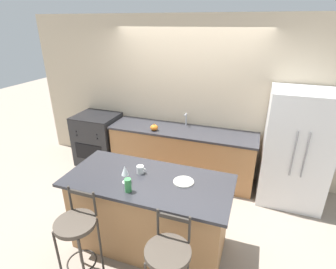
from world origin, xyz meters
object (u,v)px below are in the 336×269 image
object	(u,v)px
wine_glass	(125,171)
pumpkin_decoration	(154,128)
refrigerator	(296,148)
coffee_mug	(141,170)
bar_stool_far	(168,262)
tumbler_cup	(128,185)
oven_range	(99,139)
bar_stool_near	(77,233)
dinner_plate	(184,182)

from	to	relation	value
wine_glass	pumpkin_decoration	xyz separation A→B (m)	(-0.32, 1.60, -0.14)
refrigerator	coffee_mug	size ratio (longest dim) A/B	15.01
bar_stool_far	tumbler_cup	size ratio (longest dim) A/B	7.09
wine_glass	oven_range	bearing A→B (deg)	131.45
bar_stool_far	bar_stool_near	bearing A→B (deg)	178.55
refrigerator	wine_glass	bearing A→B (deg)	-137.21
coffee_mug	wine_glass	bearing A→B (deg)	-108.11
bar_stool_far	tumbler_cup	xyz separation A→B (m)	(-0.59, 0.42, 0.40)
refrigerator	wine_glass	world-z (taller)	refrigerator
wine_glass	refrigerator	bearing A→B (deg)	42.79
bar_stool_far	coffee_mug	bearing A→B (deg)	128.08
dinner_plate	coffee_mug	world-z (taller)	coffee_mug
dinner_plate	pumpkin_decoration	xyz separation A→B (m)	(-0.92, 1.39, -0.01)
dinner_plate	wine_glass	bearing A→B (deg)	-160.53
bar_stool_near	bar_stool_far	world-z (taller)	same
tumbler_cup	refrigerator	bearing A→B (deg)	46.68
bar_stool_near	tumbler_cup	bearing A→B (deg)	45.83
bar_stool_far	dinner_plate	size ratio (longest dim) A/B	4.62
bar_stool_near	wine_glass	world-z (taller)	wine_glass
dinner_plate	refrigerator	bearing A→B (deg)	50.12
dinner_plate	tumbler_cup	distance (m)	0.61
coffee_mug	pumpkin_decoration	bearing A→B (deg)	105.99
bar_stool_far	pumpkin_decoration	bearing A→B (deg)	115.09
tumbler_cup	pumpkin_decoration	distance (m)	1.79
coffee_mug	pumpkin_decoration	size ratio (longest dim) A/B	0.90
dinner_plate	wine_glass	distance (m)	0.65
refrigerator	coffee_mug	bearing A→B (deg)	-140.06
refrigerator	pumpkin_decoration	bearing A→B (deg)	-176.61
bar_stool_near	dinner_plate	distance (m)	1.21
bar_stool_near	pumpkin_decoration	size ratio (longest dim) A/B	8.23
refrigerator	wine_glass	distance (m)	2.55
dinner_plate	pumpkin_decoration	distance (m)	1.66
oven_range	coffee_mug	distance (m)	2.30
dinner_plate	pumpkin_decoration	size ratio (longest dim) A/B	1.78
oven_range	coffee_mug	size ratio (longest dim) A/B	8.38
refrigerator	bar_stool_far	bearing A→B (deg)	-117.10
refrigerator	wine_glass	xyz separation A→B (m)	(-1.87, -1.73, 0.23)
refrigerator	coffee_mug	world-z (taller)	refrigerator
coffee_mug	refrigerator	bearing A→B (deg)	39.94
oven_range	bar_stool_far	size ratio (longest dim) A/B	0.92
coffee_mug	tumbler_cup	bearing A→B (deg)	-85.14
wine_glass	coffee_mug	distance (m)	0.26
bar_stool_near	pumpkin_decoration	bearing A→B (deg)	90.97
pumpkin_decoration	refrigerator	bearing A→B (deg)	3.39
oven_range	bar_stool_far	distance (m)	3.25
tumbler_cup	pumpkin_decoration	world-z (taller)	tumbler_cup
pumpkin_decoration	bar_stool_far	bearing A→B (deg)	-64.91
bar_stool_near	oven_range	bearing A→B (deg)	118.98
oven_range	dinner_plate	bearing A→B (deg)	-35.72
refrigerator	oven_range	distance (m)	3.45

